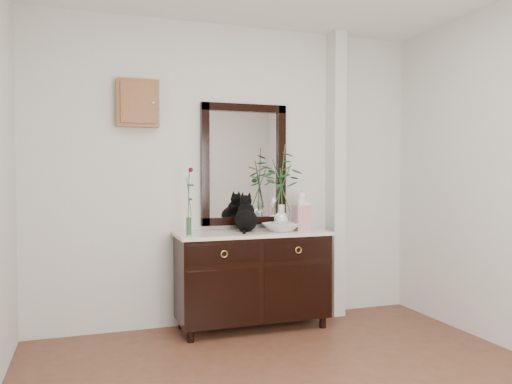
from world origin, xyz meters
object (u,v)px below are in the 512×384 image
object	(u,v)px
sideboard	(252,274)
ginger_jar	(301,210)
lotus_bowl	(281,227)
cat	(246,213)

from	to	relation	value
sideboard	ginger_jar	bearing A→B (deg)	-4.36
lotus_bowl	sideboard	bearing A→B (deg)	169.45
ginger_jar	cat	bearing A→B (deg)	172.21
sideboard	cat	world-z (taller)	cat
sideboard	ginger_jar	size ratio (longest dim) A/B	3.73
cat	lotus_bowl	world-z (taller)	cat
sideboard	cat	distance (m)	0.54
lotus_bowl	ginger_jar	distance (m)	0.25
cat	ginger_jar	bearing A→B (deg)	9.19
sideboard	ginger_jar	xyz separation A→B (m)	(0.45, -0.03, 0.55)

